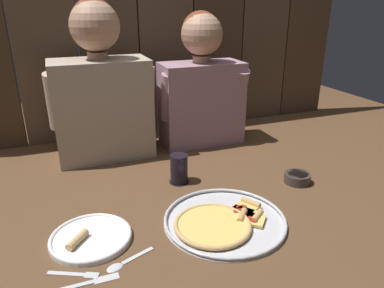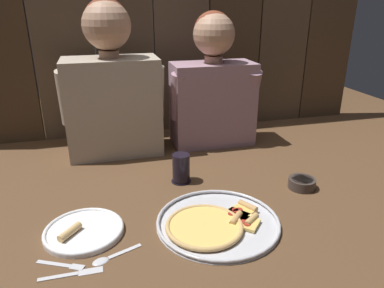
# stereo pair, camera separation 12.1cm
# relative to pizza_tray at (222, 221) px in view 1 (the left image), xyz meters

# --- Properties ---
(ground_plane) EXTENTS (3.20, 3.20, 0.00)m
(ground_plane) POSITION_rel_pizza_tray_xyz_m (-0.02, 0.12, -0.01)
(ground_plane) COLOR brown
(pizza_tray) EXTENTS (0.37, 0.37, 0.03)m
(pizza_tray) POSITION_rel_pizza_tray_xyz_m (0.00, 0.00, 0.00)
(pizza_tray) COLOR silver
(pizza_tray) RESTS_ON ground
(dinner_plate) EXTENTS (0.23, 0.23, 0.03)m
(dinner_plate) POSITION_rel_pizza_tray_xyz_m (-0.38, 0.06, -0.00)
(dinner_plate) COLOR white
(dinner_plate) RESTS_ON ground
(drinking_glass) EXTENTS (0.07, 0.07, 0.11)m
(drinking_glass) POSITION_rel_pizza_tray_xyz_m (-0.03, 0.30, 0.04)
(drinking_glass) COLOR black
(drinking_glass) RESTS_ON ground
(dipping_bowl) EXTENTS (0.10, 0.10, 0.04)m
(dipping_bowl) POSITION_rel_pizza_tray_xyz_m (0.38, 0.14, 0.01)
(dipping_bowl) COLOR #3D332D
(dipping_bowl) RESTS_ON ground
(table_fork) EXTENTS (0.12, 0.07, 0.01)m
(table_fork) POSITION_rel_pizza_tray_xyz_m (-0.43, -0.07, -0.01)
(table_fork) COLOR silver
(table_fork) RESTS_ON ground
(table_knife) EXTENTS (0.16, 0.02, 0.01)m
(table_knife) POSITION_rel_pizza_tray_xyz_m (-0.41, -0.11, -0.01)
(table_knife) COLOR silver
(table_knife) RESTS_ON ground
(table_spoon) EXTENTS (0.14, 0.07, 0.01)m
(table_spoon) POSITION_rel_pizza_tray_xyz_m (-0.32, -0.07, -0.01)
(table_spoon) COLOR silver
(table_spoon) RESTS_ON ground
(diner_left) EXTENTS (0.43, 0.21, 0.64)m
(diner_left) POSITION_rel_pizza_tray_xyz_m (-0.25, 0.66, 0.29)
(diner_left) COLOR #B2A38E
(diner_left) RESTS_ON ground
(diner_right) EXTENTS (0.41, 0.20, 0.59)m
(diner_right) POSITION_rel_pizza_tray_xyz_m (0.20, 0.66, 0.27)
(diner_right) COLOR gray
(diner_right) RESTS_ON ground
(wooden_backdrop_wall) EXTENTS (2.19, 0.03, 1.12)m
(wooden_backdrop_wall) POSITION_rel_pizza_tray_xyz_m (-0.02, 0.91, 0.55)
(wooden_backdrop_wall) COLOR brown
(wooden_backdrop_wall) RESTS_ON ground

